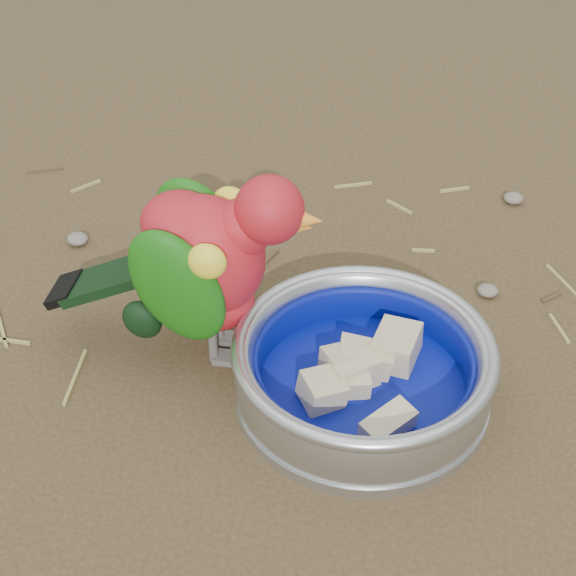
# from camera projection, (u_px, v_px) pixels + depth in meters

# --- Properties ---
(ground) EXTENTS (60.00, 60.00, 0.00)m
(ground) POSITION_uv_depth(u_px,v_px,m) (332.00, 405.00, 0.75)
(ground) COLOR #473722
(food_bowl) EXTENTS (0.22, 0.22, 0.02)m
(food_bowl) POSITION_uv_depth(u_px,v_px,m) (362.00, 391.00, 0.75)
(food_bowl) COLOR #B2B2BA
(food_bowl) RESTS_ON ground
(bowl_wall) EXTENTS (0.22, 0.22, 0.04)m
(bowl_wall) POSITION_uv_depth(u_px,v_px,m) (363.00, 365.00, 0.73)
(bowl_wall) COLOR #B2B2BA
(bowl_wall) RESTS_ON food_bowl
(fruit_wedges) EXTENTS (0.13, 0.13, 0.03)m
(fruit_wedges) POSITION_uv_depth(u_px,v_px,m) (363.00, 371.00, 0.74)
(fruit_wedges) COLOR #C2B18C
(fruit_wedges) RESTS_ON food_bowl
(lory_parrot) EXTENTS (0.22, 0.11, 0.18)m
(lory_parrot) POSITION_uv_depth(u_px,v_px,m) (207.00, 271.00, 0.75)
(lory_parrot) COLOR #B01822
(lory_parrot) RESTS_ON ground
(ground_debris) EXTENTS (0.90, 0.80, 0.01)m
(ground_debris) POSITION_uv_depth(u_px,v_px,m) (370.00, 405.00, 0.75)
(ground_debris) COLOR #978B49
(ground_debris) RESTS_ON ground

